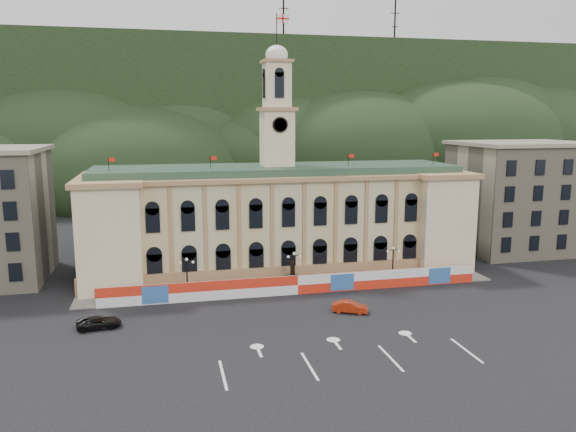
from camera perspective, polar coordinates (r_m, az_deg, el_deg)
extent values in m
plane|color=black|center=(59.95, 4.48, -12.24)|extent=(260.00, 260.00, 0.00)
cube|color=black|center=(183.69, -7.66, 9.72)|extent=(230.00, 70.00, 44.00)
cube|color=#595651|center=(171.09, 4.95, 12.44)|extent=(22.00, 8.00, 14.00)
cube|color=#595651|center=(163.99, -24.18, 10.32)|extent=(16.00, 7.00, 10.00)
cylinder|color=black|center=(174.05, -0.46, 19.05)|extent=(0.50, 0.50, 20.00)
cylinder|color=black|center=(184.62, 10.79, 18.36)|extent=(0.50, 0.50, 20.00)
cube|color=#C8BF90|center=(84.11, -1.10, -0.72)|extent=(55.00, 15.00, 14.00)
cube|color=#A67B51|center=(78.03, 0.08, -5.96)|extent=(56.00, 0.80, 2.40)
cube|color=#A67B51|center=(83.06, -1.11, 4.23)|extent=(56.20, 16.20, 0.60)
cube|color=#2D4C36|center=(82.99, -1.12, 4.71)|extent=(53.00, 13.00, 1.20)
cube|color=beige|center=(81.74, -17.31, -1.50)|extent=(8.00, 17.00, 14.00)
cube|color=beige|center=(90.83, 13.71, -0.21)|extent=(8.00, 17.00, 14.00)
cube|color=beige|center=(82.69, -1.13, 7.89)|extent=(4.40, 4.40, 8.00)
cube|color=#A67B51|center=(82.64, -1.14, 10.80)|extent=(5.20, 5.20, 0.50)
cube|color=beige|center=(82.75, -1.15, 13.08)|extent=(3.60, 3.60, 6.50)
cube|color=#A67B51|center=(83.00, -1.15, 15.43)|extent=(4.20, 4.20, 0.40)
cylinder|color=black|center=(80.39, -0.80, 9.25)|extent=(2.20, 0.20, 2.20)
ellipsoid|color=white|center=(83.09, -1.16, 16.04)|extent=(3.20, 3.20, 2.72)
cylinder|color=black|center=(83.49, -1.16, 18.23)|extent=(0.12, 0.12, 5.00)
cube|color=white|center=(83.95, -0.53, 19.43)|extent=(1.80, 0.04, 1.20)
cube|color=red|center=(83.92, -0.53, 19.43)|extent=(1.80, 0.02, 0.22)
cube|color=red|center=(83.92, -0.53, 19.43)|extent=(0.22, 0.02, 1.20)
cube|color=tan|center=(103.89, 22.45, 1.69)|extent=(20.00, 16.00, 18.00)
cube|color=gray|center=(103.08, 22.80, 6.81)|extent=(21.00, 17.00, 0.60)
cube|color=red|center=(73.16, 0.99, -7.01)|extent=(50.00, 0.25, 2.50)
cube|color=#315DA4|center=(71.11, -13.35, -7.80)|extent=(3.20, 0.05, 2.20)
cube|color=#315DA4|center=(74.63, 5.53, -6.71)|extent=(3.20, 0.05, 2.20)
cube|color=#315DA4|center=(80.00, 15.15, -5.87)|extent=(3.20, 0.05, 2.20)
cube|color=slate|center=(76.06, 0.50, -7.26)|extent=(56.00, 5.50, 0.16)
cube|color=#595651|center=(76.05, 0.45, -6.62)|extent=(1.40, 1.40, 1.80)
cylinder|color=black|center=(75.58, 0.45, -5.38)|extent=(0.60, 0.60, 1.60)
sphere|color=black|center=(75.35, 0.46, -4.72)|extent=(0.44, 0.44, 0.44)
cylinder|color=black|center=(73.52, -10.15, -7.98)|extent=(0.44, 0.44, 0.30)
cylinder|color=black|center=(72.86, -10.21, -6.30)|extent=(0.18, 0.18, 4.80)
cube|color=black|center=(72.26, -10.27, -4.55)|extent=(1.60, 0.08, 0.08)
sphere|color=silver|center=(72.27, -10.90, -4.69)|extent=(0.36, 0.36, 0.36)
sphere|color=silver|center=(72.33, -9.63, -4.64)|extent=(0.36, 0.36, 0.36)
sphere|color=silver|center=(72.20, -10.27, -4.36)|extent=(0.40, 0.40, 0.40)
cylinder|color=black|center=(75.34, 0.63, -7.38)|extent=(0.44, 0.44, 0.30)
cylinder|color=black|center=(74.70, 0.63, -5.73)|extent=(0.18, 0.18, 4.80)
cube|color=black|center=(74.11, 0.63, -4.02)|extent=(1.60, 0.08, 0.08)
sphere|color=silver|center=(73.97, 0.03, -4.17)|extent=(0.36, 0.36, 0.36)
sphere|color=silver|center=(74.33, 1.24, -4.10)|extent=(0.36, 0.36, 0.36)
sphere|color=silver|center=(74.05, 0.63, -3.83)|extent=(0.40, 0.40, 0.40)
cylinder|color=black|center=(79.62, 10.54, -6.59)|extent=(0.44, 0.44, 0.30)
cylinder|color=black|center=(79.01, 10.60, -5.03)|extent=(0.18, 0.18, 4.80)
cube|color=black|center=(78.45, 10.65, -3.40)|extent=(1.60, 0.08, 0.08)
sphere|color=silver|center=(78.18, 10.11, -3.55)|extent=(0.36, 0.36, 0.36)
sphere|color=silver|center=(78.80, 11.18, -3.47)|extent=(0.36, 0.36, 0.36)
sphere|color=silver|center=(78.40, 10.65, -3.22)|extent=(0.40, 0.40, 0.40)
imported|color=#A0220B|center=(67.13, 6.32, -9.16)|extent=(4.60, 5.28, 1.38)
imported|color=black|center=(65.40, -18.66, -10.21)|extent=(3.22, 5.19, 1.31)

